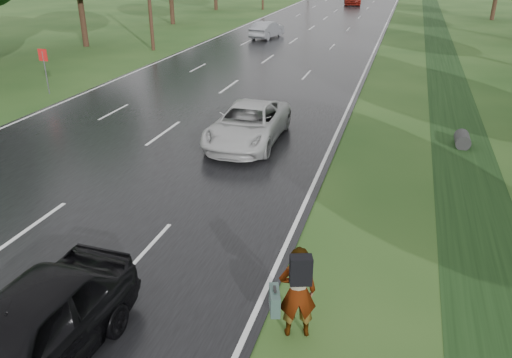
{
  "coord_description": "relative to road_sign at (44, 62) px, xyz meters",
  "views": [
    {
      "loc": [
        9.08,
        -9.31,
        6.75
      ],
      "look_at": [
        5.68,
        2.12,
        1.3
      ],
      "focal_mm": 35.0,
      "sensor_mm": 36.0,
      "label": 1
    }
  ],
  "objects": [
    {
      "name": "edge_stripe_east",
      "position": [
        15.25,
        33.0,
        -1.6
      ],
      "size": [
        0.12,
        180.0,
        0.01
      ],
      "primitive_type": "cube",
      "color": "silver",
      "rests_on": "road"
    },
    {
      "name": "drainage_ditch",
      "position": [
        20.0,
        6.71,
        -1.61
      ],
      "size": [
        2.2,
        120.0,
        0.56
      ],
      "color": "black",
      "rests_on": "ground"
    },
    {
      "name": "road",
      "position": [
        8.5,
        33.0,
        -1.62
      ],
      "size": [
        14.0,
        180.0,
        0.04
      ],
      "primitive_type": "cube",
      "color": "black",
      "rests_on": "ground"
    },
    {
      "name": "ground",
      "position": [
        8.5,
        -12.0,
        -1.64
      ],
      "size": [
        220.0,
        220.0,
        0.0
      ],
      "primitive_type": "plane",
      "color": "#204117",
      "rests_on": "ground"
    },
    {
      "name": "road_sign",
      "position": [
        0.0,
        0.0,
        0.0
      ],
      "size": [
        0.5,
        0.06,
        2.3
      ],
      "color": "slate",
      "rests_on": "ground"
    },
    {
      "name": "white_pickup",
      "position": [
        12.11,
        -4.02,
        -0.88
      ],
      "size": [
        2.49,
        5.26,
        1.45
      ],
      "primitive_type": "imported",
      "rotation": [
        0.0,
        0.0,
        0.02
      ],
      "color": "#B8B8B8",
      "rests_on": "road"
    },
    {
      "name": "dark_sedan",
      "position": [
        12.0,
        -16.18,
        -0.79
      ],
      "size": [
        2.1,
        4.86,
        1.63
      ],
      "primitive_type": "imported",
      "rotation": [
        0.0,
        0.0,
        -0.04
      ],
      "color": "black",
      "rests_on": "road"
    },
    {
      "name": "center_line",
      "position": [
        8.5,
        33.0,
        -1.6
      ],
      "size": [
        0.12,
        180.0,
        0.01
      ],
      "primitive_type": "cube",
      "color": "silver",
      "rests_on": "road"
    },
    {
      "name": "edge_stripe_west",
      "position": [
        1.75,
        33.0,
        -1.6
      ],
      "size": [
        0.12,
        180.0,
        0.01
      ],
      "primitive_type": "cube",
      "color": "silver",
      "rests_on": "road"
    },
    {
      "name": "silver_sedan",
      "position": [
        6.0,
        20.78,
        -0.91
      ],
      "size": [
        2.11,
        4.39,
        1.39
      ],
      "primitive_type": "imported",
      "rotation": [
        0.0,
        0.0,
        2.98
      ],
      "color": "gray",
      "rests_on": "road"
    },
    {
      "name": "pedestrian",
      "position": [
        16.15,
        -13.86,
        -0.63
      ],
      "size": [
        1.02,
        0.78,
        1.95
      ],
      "rotation": [
        0.0,
        0.0,
        3.48
      ],
      "color": "#A5998C",
      "rests_on": "ground"
    }
  ]
}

